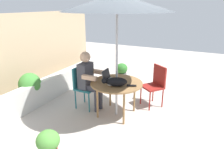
{
  "coord_description": "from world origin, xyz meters",
  "views": [
    {
      "loc": [
        -3.43,
        -1.57,
        2.16
      ],
      "look_at": [
        0.0,
        0.1,
        0.85
      ],
      "focal_mm": 33.05,
      "sensor_mm": 36.0,
      "label": 1
    }
  ],
  "objects_px": {
    "patio_table": "(117,85)",
    "chair_occupied": "(83,84)",
    "chair_empty": "(156,82)",
    "laptop": "(108,77)",
    "potted_plant_near_fence": "(49,146)",
    "cat": "(115,82)",
    "potted_plant_by_chair": "(30,87)",
    "potted_plant_corner": "(122,73)",
    "person_seated": "(89,77)",
    "patio_umbrella": "(117,3)"
  },
  "relations": [
    {
      "from": "laptop",
      "to": "patio_umbrella",
      "type": "bearing_deg",
      "value": -101.54
    },
    {
      "from": "cat",
      "to": "potted_plant_by_chair",
      "type": "relative_size",
      "value": 0.82
    },
    {
      "from": "potted_plant_by_chair",
      "to": "cat",
      "type": "bearing_deg",
      "value": -81.92
    },
    {
      "from": "person_seated",
      "to": "potted_plant_corner",
      "type": "bearing_deg",
      "value": -2.85
    },
    {
      "from": "chair_occupied",
      "to": "potted_plant_near_fence",
      "type": "xyz_separation_m",
      "value": [
        -1.68,
        -0.54,
        -0.24
      ]
    },
    {
      "from": "potted_plant_corner",
      "to": "chair_empty",
      "type": "bearing_deg",
      "value": -125.13
    },
    {
      "from": "patio_table",
      "to": "potted_plant_corner",
      "type": "distance_m",
      "value": 1.7
    },
    {
      "from": "patio_umbrella",
      "to": "cat",
      "type": "height_order",
      "value": "patio_umbrella"
    },
    {
      "from": "person_seated",
      "to": "chair_occupied",
      "type": "bearing_deg",
      "value": 90.0
    },
    {
      "from": "laptop",
      "to": "potted_plant_by_chair",
      "type": "xyz_separation_m",
      "value": [
        -0.5,
        1.68,
        -0.33
      ]
    },
    {
      "from": "potted_plant_corner",
      "to": "chair_occupied",
      "type": "bearing_deg",
      "value": 171.44
    },
    {
      "from": "patio_table",
      "to": "potted_plant_corner",
      "type": "bearing_deg",
      "value": 19.87
    },
    {
      "from": "chair_occupied",
      "to": "laptop",
      "type": "relative_size",
      "value": 2.91
    },
    {
      "from": "patio_table",
      "to": "potted_plant_near_fence",
      "type": "height_order",
      "value": "patio_table"
    },
    {
      "from": "patio_table",
      "to": "laptop",
      "type": "distance_m",
      "value": 0.24
    },
    {
      "from": "chair_occupied",
      "to": "cat",
      "type": "bearing_deg",
      "value": -101.88
    },
    {
      "from": "patio_umbrella",
      "to": "potted_plant_corner",
      "type": "relative_size",
      "value": 3.78
    },
    {
      "from": "potted_plant_near_fence",
      "to": "cat",
      "type": "bearing_deg",
      "value": -11.87
    },
    {
      "from": "person_seated",
      "to": "laptop",
      "type": "relative_size",
      "value": 4.0
    },
    {
      "from": "cat",
      "to": "potted_plant_corner",
      "type": "relative_size",
      "value": 1.0
    },
    {
      "from": "patio_table",
      "to": "patio_umbrella",
      "type": "relative_size",
      "value": 0.44
    },
    {
      "from": "laptop",
      "to": "patio_table",
      "type": "bearing_deg",
      "value": -101.54
    },
    {
      "from": "chair_occupied",
      "to": "person_seated",
      "type": "bearing_deg",
      "value": -90.0
    },
    {
      "from": "patio_table",
      "to": "potted_plant_by_chair",
      "type": "xyz_separation_m",
      "value": [
        -0.45,
        1.88,
        -0.21
      ]
    },
    {
      "from": "chair_empty",
      "to": "cat",
      "type": "relative_size",
      "value": 1.47
    },
    {
      "from": "patio_table",
      "to": "chair_occupied",
      "type": "distance_m",
      "value": 0.81
    },
    {
      "from": "potted_plant_by_chair",
      "to": "potted_plant_corner",
      "type": "xyz_separation_m",
      "value": [
        2.03,
        -1.31,
        -0.1
      ]
    },
    {
      "from": "potted_plant_corner",
      "to": "potted_plant_near_fence",
      "type": "bearing_deg",
      "value": -174.62
    },
    {
      "from": "chair_empty",
      "to": "laptop",
      "type": "distance_m",
      "value": 1.09
    },
    {
      "from": "patio_table",
      "to": "chair_occupied",
      "type": "height_order",
      "value": "chair_occupied"
    },
    {
      "from": "chair_occupied",
      "to": "cat",
      "type": "relative_size",
      "value": 1.47
    },
    {
      "from": "patio_table",
      "to": "patio_umbrella",
      "type": "bearing_deg",
      "value": 0.0
    },
    {
      "from": "potted_plant_by_chair",
      "to": "potted_plant_corner",
      "type": "relative_size",
      "value": 1.21
    },
    {
      "from": "patio_table",
      "to": "cat",
      "type": "bearing_deg",
      "value": -163.49
    },
    {
      "from": "patio_umbrella",
      "to": "person_seated",
      "type": "relative_size",
      "value": 1.87
    },
    {
      "from": "chair_empty",
      "to": "person_seated",
      "type": "bearing_deg",
      "value": 121.42
    },
    {
      "from": "chair_occupied",
      "to": "laptop",
      "type": "distance_m",
      "value": 0.65
    },
    {
      "from": "patio_table",
      "to": "chair_empty",
      "type": "xyz_separation_m",
      "value": [
        0.76,
        -0.59,
        -0.11
      ]
    },
    {
      "from": "patio_umbrella",
      "to": "cat",
      "type": "relative_size",
      "value": 3.78
    },
    {
      "from": "potted_plant_near_fence",
      "to": "laptop",
      "type": "bearing_deg",
      "value": -2.1
    },
    {
      "from": "potted_plant_by_chair",
      "to": "potted_plant_corner",
      "type": "height_order",
      "value": "potted_plant_by_chair"
    },
    {
      "from": "patio_umbrella",
      "to": "laptop",
      "type": "xyz_separation_m",
      "value": [
        0.04,
        0.2,
        -1.42
      ]
    },
    {
      "from": "chair_occupied",
      "to": "potted_plant_corner",
      "type": "distance_m",
      "value": 1.6
    },
    {
      "from": "patio_table",
      "to": "person_seated",
      "type": "xyz_separation_m",
      "value": [
        0.0,
        0.65,
        0.06
      ]
    },
    {
      "from": "patio_table",
      "to": "potted_plant_by_chair",
      "type": "bearing_deg",
      "value": 103.61
    },
    {
      "from": "potted_plant_by_chair",
      "to": "person_seated",
      "type": "bearing_deg",
      "value": -69.74
    },
    {
      "from": "patio_umbrella",
      "to": "chair_empty",
      "type": "relative_size",
      "value": 2.58
    },
    {
      "from": "patio_table",
      "to": "potted_plant_corner",
      "type": "relative_size",
      "value": 1.66
    },
    {
      "from": "laptop",
      "to": "potted_plant_near_fence",
      "type": "height_order",
      "value": "laptop"
    },
    {
      "from": "patio_umbrella",
      "to": "potted_plant_near_fence",
      "type": "distance_m",
      "value": 2.54
    }
  ]
}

